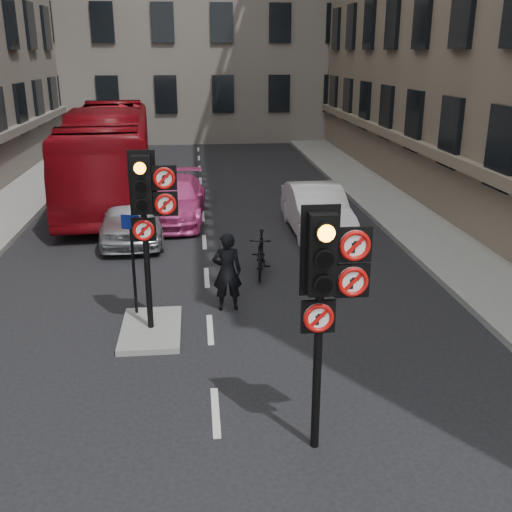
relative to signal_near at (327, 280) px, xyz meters
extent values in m
plane|color=black|center=(-1.49, -0.99, -2.58)|extent=(120.00, 120.00, 0.00)
cube|color=gray|center=(5.71, 11.01, -2.50)|extent=(3.00, 50.00, 0.16)
cube|color=gray|center=(-2.69, 4.01, -2.52)|extent=(1.20, 2.00, 0.12)
cylinder|color=black|center=(-0.09, 0.01, -1.38)|extent=(0.12, 0.12, 2.40)
cube|color=black|center=(-0.09, 0.01, 0.37)|extent=(0.36, 0.28, 1.10)
cube|color=black|center=(-0.09, 0.14, 0.37)|extent=(0.52, 0.03, 1.25)
cylinder|color=orange|center=(-0.09, -0.24, 0.72)|extent=(0.22, 0.01, 0.22)
cylinder|color=black|center=(-0.09, -0.24, 0.37)|extent=(0.22, 0.01, 0.22)
cylinder|color=black|center=(-0.09, -0.24, 0.02)|extent=(0.22, 0.01, 0.22)
cube|color=black|center=(0.33, -0.01, 0.49)|extent=(0.47, 0.05, 0.47)
cylinder|color=white|center=(0.33, -0.05, 0.49)|extent=(0.41, 0.02, 0.41)
torus|color=#BF0C0A|center=(0.33, -0.07, 0.49)|extent=(0.41, 0.06, 0.41)
cube|color=#BF0C0A|center=(0.33, -0.07, 0.49)|extent=(0.25, 0.01, 0.25)
cube|color=black|center=(0.33, -0.01, -0.01)|extent=(0.47, 0.05, 0.47)
cylinder|color=white|center=(0.33, -0.05, -0.01)|extent=(0.41, 0.02, 0.41)
torus|color=#BF0C0A|center=(0.33, -0.07, -0.01)|extent=(0.41, 0.06, 0.41)
cube|color=#BF0C0A|center=(0.33, -0.07, -0.01)|extent=(0.25, 0.01, 0.25)
cube|color=black|center=(-0.11, -0.01, -0.51)|extent=(0.47, 0.05, 0.47)
cylinder|color=white|center=(-0.11, -0.05, -0.51)|extent=(0.41, 0.02, 0.41)
torus|color=#BF0C0A|center=(-0.11, -0.07, -0.51)|extent=(0.41, 0.06, 0.41)
cube|color=#BF0C0A|center=(-0.11, -0.07, -0.51)|extent=(0.25, 0.01, 0.25)
cylinder|color=black|center=(-2.69, 4.01, -1.26)|extent=(0.12, 0.12, 2.40)
cube|color=black|center=(-2.69, 4.01, 0.49)|extent=(0.36, 0.28, 1.10)
cube|color=black|center=(-2.69, 4.14, 0.49)|extent=(0.52, 0.03, 1.25)
cylinder|color=orange|center=(-2.69, 3.76, 0.84)|extent=(0.22, 0.02, 0.22)
cylinder|color=black|center=(-2.69, 3.76, 0.49)|extent=(0.22, 0.02, 0.22)
cylinder|color=black|center=(-2.69, 3.76, 0.14)|extent=(0.22, 0.02, 0.22)
cube|color=black|center=(-2.27, 3.99, 0.61)|extent=(0.47, 0.05, 0.47)
cylinder|color=white|center=(-2.27, 3.95, 0.61)|extent=(0.41, 0.02, 0.41)
torus|color=#BF0C0A|center=(-2.27, 3.93, 0.61)|extent=(0.41, 0.06, 0.41)
cube|color=#BF0C0A|center=(-2.27, 3.93, 0.61)|extent=(0.25, 0.02, 0.25)
cube|color=black|center=(-2.27, 3.99, 0.11)|extent=(0.47, 0.05, 0.47)
cylinder|color=white|center=(-2.27, 3.95, 0.11)|extent=(0.41, 0.02, 0.41)
torus|color=#BF0C0A|center=(-2.27, 3.93, 0.11)|extent=(0.41, 0.06, 0.41)
cube|color=#BF0C0A|center=(-2.27, 3.93, 0.11)|extent=(0.25, 0.02, 0.25)
cube|color=black|center=(-2.71, 3.99, -0.39)|extent=(0.47, 0.05, 0.47)
cylinder|color=white|center=(-2.71, 3.95, -0.39)|extent=(0.41, 0.02, 0.41)
torus|color=#BF0C0A|center=(-2.71, 3.93, -0.39)|extent=(0.41, 0.06, 0.41)
cube|color=#BF0C0A|center=(-2.71, 3.93, -0.39)|extent=(0.25, 0.02, 0.25)
imported|color=#A5A8AD|center=(-3.63, 10.69, -1.81)|extent=(2.08, 4.62, 1.54)
imported|color=white|center=(2.04, 10.63, -1.83)|extent=(1.64, 4.57, 1.50)
imported|color=#C83B82|center=(-2.42, 12.66, -1.88)|extent=(2.25, 4.94, 1.40)
imported|color=maroon|center=(-4.93, 16.10, -0.86)|extent=(3.77, 12.54, 3.45)
imported|color=black|center=(-0.09, 7.11, -2.03)|extent=(0.79, 1.89, 1.10)
imported|color=black|center=(-1.06, 5.01, -1.69)|extent=(0.66, 0.44, 1.78)
cylinder|color=black|center=(-3.04, 4.76, -1.39)|extent=(0.06, 0.06, 2.14)
cube|color=navy|center=(-3.04, 4.70, -0.43)|extent=(0.37, 0.15, 0.30)
camera|label=1|loc=(-1.67, -7.21, 2.86)|focal=42.00mm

